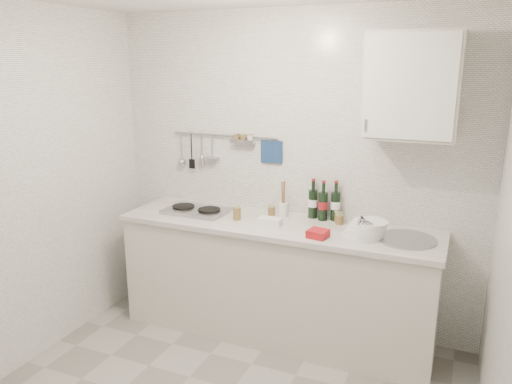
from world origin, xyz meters
TOP-DOWN VIEW (x-y plane):
  - back_wall at (0.00, 1.40)m, footprint 3.00×0.02m
  - wall_left at (-1.50, 0.00)m, footprint 0.02×2.80m
  - wall_right at (1.50, 0.00)m, footprint 0.02×2.80m
  - counter at (0.01, 1.10)m, footprint 2.44×0.64m
  - wall_rail at (-0.60, 1.37)m, footprint 0.98×0.09m
  - wall_cabinet at (0.90, 1.22)m, footprint 0.60×0.38m
  - plate_stack_hob at (-0.70, 1.07)m, footprint 0.25×0.25m
  - plate_stack_sink at (0.68, 1.06)m, footprint 0.31×0.29m
  - wine_bottles at (0.30, 1.33)m, footprint 0.25×0.11m
  - butter_dish at (-0.03, 1.05)m, footprint 0.18×0.09m
  - strawberry_punnet at (0.38, 0.92)m, footprint 0.15×0.15m
  - utensil_crock at (-0.02, 1.28)m, footprint 0.07×0.07m
  - jar_a at (-0.11, 1.28)m, footprint 0.06×0.06m
  - jar_b at (0.42, 1.30)m, footprint 0.06×0.06m
  - jar_c at (0.44, 1.27)m, footprint 0.06×0.06m
  - jar_d at (-0.32, 1.06)m, footprint 0.06×0.06m

SIDE VIEW (x-z plane):
  - counter at x=0.01m, z-range -0.05..0.92m
  - plate_stack_hob at x=-0.70m, z-range 0.92..0.94m
  - butter_dish at x=-0.03m, z-range 0.92..0.97m
  - strawberry_punnet at x=0.38m, z-range 0.92..0.97m
  - jar_c at x=0.44m, z-range 0.92..1.00m
  - jar_a at x=-0.11m, z-range 0.92..1.00m
  - jar_b at x=0.42m, z-range 0.92..1.01m
  - jar_d at x=-0.32m, z-range 0.92..1.03m
  - plate_stack_sink at x=0.68m, z-range 0.91..1.04m
  - utensil_crock at x=-0.02m, z-range 0.84..1.13m
  - wine_bottles at x=0.30m, z-range 0.92..1.23m
  - back_wall at x=0.00m, z-range 0.00..2.50m
  - wall_left at x=-1.50m, z-range 0.00..2.50m
  - wall_right at x=1.50m, z-range 0.00..2.50m
  - wall_rail at x=-0.60m, z-range 1.26..1.60m
  - wall_cabinet at x=0.90m, z-range 1.60..2.30m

